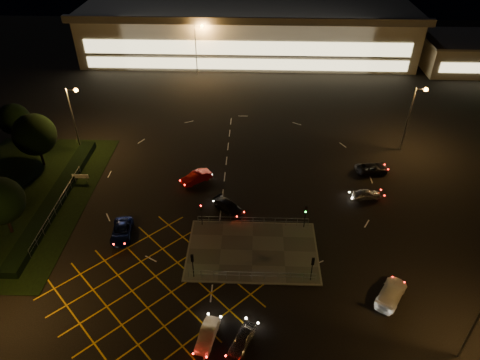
{
  "coord_description": "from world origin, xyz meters",
  "views": [
    {
      "loc": [
        1.87,
        -35.67,
        34.16
      ],
      "look_at": [
        0.24,
        8.56,
        2.0
      ],
      "focal_mm": 32.0,
      "sensor_mm": 36.0,
      "label": 1
    }
  ],
  "objects_px": {
    "signal_ne": "(305,212)",
    "car_queue_white": "(207,335)",
    "signal_se": "(312,265)",
    "car_far_dkgrey": "(229,207)",
    "car_circ_red": "(196,177)",
    "signal_nw": "(201,210)",
    "car_right_silver": "(367,194)",
    "car_east_grey": "(372,168)",
    "car_approach_white": "(391,293)",
    "car_left_blue": "(122,231)",
    "signal_sw": "(192,261)",
    "car_near_silver": "(242,339)"
  },
  "relations": [
    {
      "from": "signal_se",
      "to": "signal_nw",
      "type": "distance_m",
      "value": 14.41
    },
    {
      "from": "car_queue_white",
      "to": "car_approach_white",
      "type": "xyz_separation_m",
      "value": [
        17.49,
        5.19,
        0.1
      ]
    },
    {
      "from": "signal_ne",
      "to": "car_queue_white",
      "type": "relative_size",
      "value": 0.84
    },
    {
      "from": "car_approach_white",
      "to": "car_left_blue",
      "type": "bearing_deg",
      "value": 18.11
    },
    {
      "from": "car_east_grey",
      "to": "signal_se",
      "type": "bearing_deg",
      "value": 142.38
    },
    {
      "from": "signal_ne",
      "to": "car_near_silver",
      "type": "distance_m",
      "value": 16.93
    },
    {
      "from": "signal_sw",
      "to": "car_far_dkgrey",
      "type": "relative_size",
      "value": 0.72
    },
    {
      "from": "signal_se",
      "to": "signal_ne",
      "type": "distance_m",
      "value": 7.99
    },
    {
      "from": "car_queue_white",
      "to": "car_far_dkgrey",
      "type": "height_order",
      "value": "car_far_dkgrey"
    },
    {
      "from": "signal_sw",
      "to": "car_east_grey",
      "type": "xyz_separation_m",
      "value": [
        22.38,
        19.85,
        -1.73
      ]
    },
    {
      "from": "signal_se",
      "to": "signal_nw",
      "type": "bearing_deg",
      "value": -33.65
    },
    {
      "from": "car_right_silver",
      "to": "car_left_blue",
      "type": "bearing_deg",
      "value": 97.5
    },
    {
      "from": "signal_sw",
      "to": "signal_nw",
      "type": "distance_m",
      "value": 7.99
    },
    {
      "from": "car_queue_white",
      "to": "car_east_grey",
      "type": "distance_m",
      "value": 33.73
    },
    {
      "from": "signal_nw",
      "to": "car_queue_white",
      "type": "relative_size",
      "value": 0.84
    },
    {
      "from": "car_right_silver",
      "to": "car_east_grey",
      "type": "distance_m",
      "value": 6.19
    },
    {
      "from": "signal_nw",
      "to": "car_right_silver",
      "type": "bearing_deg",
      "value": 16.27
    },
    {
      "from": "car_far_dkgrey",
      "to": "car_right_silver",
      "type": "xyz_separation_m",
      "value": [
        17.48,
        3.17,
        -0.02
      ]
    },
    {
      "from": "car_approach_white",
      "to": "car_queue_white",
      "type": "bearing_deg",
      "value": 50.0
    },
    {
      "from": "car_right_silver",
      "to": "signal_se",
      "type": "bearing_deg",
      "value": 141.01
    },
    {
      "from": "signal_nw",
      "to": "car_right_silver",
      "type": "distance_m",
      "value": 21.39
    },
    {
      "from": "car_circ_red",
      "to": "car_east_grey",
      "type": "distance_m",
      "value": 24.32
    },
    {
      "from": "car_circ_red",
      "to": "car_approach_white",
      "type": "bearing_deg",
      "value": 11.85
    },
    {
      "from": "signal_nw",
      "to": "car_east_grey",
      "type": "bearing_deg",
      "value": 27.92
    },
    {
      "from": "car_approach_white",
      "to": "signal_ne",
      "type": "bearing_deg",
      "value": -19.0
    },
    {
      "from": "signal_nw",
      "to": "car_near_silver",
      "type": "distance_m",
      "value": 16.4
    },
    {
      "from": "car_far_dkgrey",
      "to": "car_right_silver",
      "type": "bearing_deg",
      "value": -35.99
    },
    {
      "from": "car_near_silver",
      "to": "signal_ne",
      "type": "bearing_deg",
      "value": 89.4
    },
    {
      "from": "car_east_grey",
      "to": "signal_sw",
      "type": "bearing_deg",
      "value": 121.56
    },
    {
      "from": "signal_sw",
      "to": "car_near_silver",
      "type": "height_order",
      "value": "signal_sw"
    },
    {
      "from": "signal_nw",
      "to": "car_east_grey",
      "type": "distance_m",
      "value": 25.38
    },
    {
      "from": "car_right_silver",
      "to": "car_east_grey",
      "type": "height_order",
      "value": "car_east_grey"
    },
    {
      "from": "signal_ne",
      "to": "car_queue_white",
      "type": "height_order",
      "value": "signal_ne"
    },
    {
      "from": "signal_ne",
      "to": "signal_nw",
      "type": "bearing_deg",
      "value": 180.0
    },
    {
      "from": "signal_se",
      "to": "car_approach_white",
      "type": "relative_size",
      "value": 0.63
    },
    {
      "from": "car_far_dkgrey",
      "to": "car_circ_red",
      "type": "distance_m",
      "value": 7.58
    },
    {
      "from": "signal_sw",
      "to": "signal_se",
      "type": "bearing_deg",
      "value": -180.0
    },
    {
      "from": "signal_se",
      "to": "car_east_grey",
      "type": "relative_size",
      "value": 0.69
    },
    {
      "from": "signal_se",
      "to": "car_near_silver",
      "type": "height_order",
      "value": "signal_se"
    },
    {
      "from": "signal_se",
      "to": "car_circ_red",
      "type": "distance_m",
      "value": 21.71
    },
    {
      "from": "car_approach_white",
      "to": "car_far_dkgrey",
      "type": "bearing_deg",
      "value": -3.95
    },
    {
      "from": "car_near_silver",
      "to": "car_east_grey",
      "type": "xyz_separation_m",
      "value": [
        17.11,
        27.3,
        0.03
      ]
    },
    {
      "from": "signal_nw",
      "to": "car_queue_white",
      "type": "xyz_separation_m",
      "value": [
        2.13,
        -15.12,
        -1.75
      ]
    },
    {
      "from": "signal_se",
      "to": "car_far_dkgrey",
      "type": "height_order",
      "value": "signal_se"
    },
    {
      "from": "signal_sw",
      "to": "signal_nw",
      "type": "bearing_deg",
      "value": -90.0
    },
    {
      "from": "signal_ne",
      "to": "car_near_silver",
      "type": "height_order",
      "value": "signal_ne"
    },
    {
      "from": "car_near_silver",
      "to": "car_queue_white",
      "type": "bearing_deg",
      "value": -162.79
    },
    {
      "from": "car_circ_red",
      "to": "car_east_grey",
      "type": "relative_size",
      "value": 0.94
    },
    {
      "from": "car_left_blue",
      "to": "car_east_grey",
      "type": "bearing_deg",
      "value": 16.93
    },
    {
      "from": "car_approach_white",
      "to": "car_circ_red",
      "type": "bearing_deg",
      "value": -7.67
    }
  ]
}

